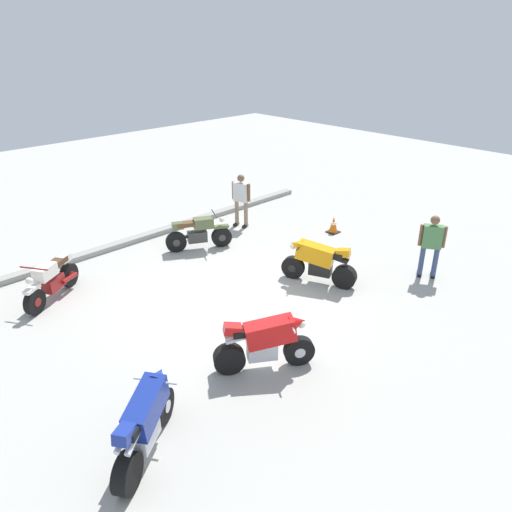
% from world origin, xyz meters
% --- Properties ---
extents(ground_plane, '(40.00, 40.00, 0.00)m').
position_xyz_m(ground_plane, '(0.00, 0.00, 0.00)').
color(ground_plane, '#ADAAA3').
extents(curb_edge, '(14.00, 0.30, 0.15)m').
position_xyz_m(curb_edge, '(0.00, 4.60, 0.07)').
color(curb_edge, gray).
rests_on(curb_edge, ground).
extents(motorcycle_cream_vintage, '(1.73, 1.19, 1.07)m').
position_xyz_m(motorcycle_cream_vintage, '(-3.16, 2.94, 0.49)').
color(motorcycle_cream_vintage, black).
rests_on(motorcycle_cream_vintage, ground).
extents(motorcycle_red_sportbike, '(1.74, 1.23, 1.14)m').
position_xyz_m(motorcycle_red_sportbike, '(-1.37, -2.43, 0.59)').
color(motorcycle_red_sportbike, black).
rests_on(motorcycle_red_sportbike, ground).
extents(motorcycle_olive_vintage, '(1.80, 1.08, 1.07)m').
position_xyz_m(motorcycle_olive_vintage, '(1.13, 2.82, 0.49)').
color(motorcycle_olive_vintage, black).
rests_on(motorcycle_olive_vintage, ground).
extents(motorcycle_blue_sportbike, '(1.72, 1.26, 1.14)m').
position_xyz_m(motorcycle_blue_sportbike, '(-4.08, -2.61, 0.59)').
color(motorcycle_blue_sportbike, black).
rests_on(motorcycle_blue_sportbike, ground).
extents(motorcycle_orange_sportbike, '(0.99, 1.87, 1.14)m').
position_xyz_m(motorcycle_orange_sportbike, '(2.02, -0.94, 0.59)').
color(motorcycle_orange_sportbike, black).
rests_on(motorcycle_orange_sportbike, ground).
extents(person_in_green_shirt, '(0.50, 0.61, 1.71)m').
position_xyz_m(person_in_green_shirt, '(4.29, -2.73, 0.98)').
color(person_in_green_shirt, '#384772').
rests_on(person_in_green_shirt, ground).
extents(person_in_white_shirt, '(0.43, 0.66, 1.73)m').
position_xyz_m(person_in_white_shirt, '(3.27, 3.31, 0.99)').
color(person_in_white_shirt, gray).
rests_on(person_in_white_shirt, ground).
extents(traffic_cone, '(0.36, 0.36, 0.53)m').
position_xyz_m(traffic_cone, '(4.99, 0.85, 0.26)').
color(traffic_cone, black).
rests_on(traffic_cone, ground).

